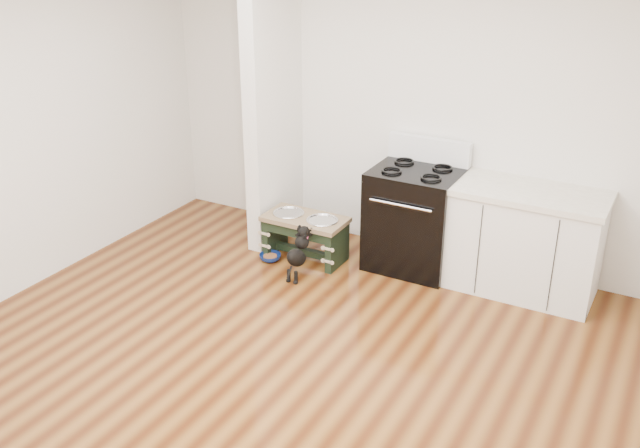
{
  "coord_description": "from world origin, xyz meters",
  "views": [
    {
      "loc": [
        2.32,
        -3.36,
        3.02
      ],
      "look_at": [
        -0.3,
        1.39,
        0.59
      ],
      "focal_mm": 40.0,
      "sensor_mm": 36.0,
      "label": 1
    }
  ],
  "objects": [
    {
      "name": "cabinet_run",
      "position": [
        1.23,
        2.18,
        0.45
      ],
      "size": [
        1.24,
        0.64,
        0.91
      ],
      "color": "silver",
      "rests_on": "ground"
    },
    {
      "name": "ground",
      "position": [
        0.0,
        0.0,
        0.0
      ],
      "size": [
        5.0,
        5.0,
        0.0
      ],
      "primitive_type": "plane",
      "color": "#461F0C",
      "rests_on": "ground"
    },
    {
      "name": "oven_range",
      "position": [
        0.25,
        2.16,
        0.48
      ],
      "size": [
        0.76,
        0.69,
        1.14
      ],
      "color": "black",
      "rests_on": "ground"
    },
    {
      "name": "room_shell",
      "position": [
        0.0,
        0.0,
        1.62
      ],
      "size": [
        5.0,
        5.0,
        5.0
      ],
      "color": "silver",
      "rests_on": "ground"
    },
    {
      "name": "dog_feeder",
      "position": [
        -0.68,
        1.8,
        0.3
      ],
      "size": [
        0.76,
        0.41,
        0.43
      ],
      "color": "black",
      "rests_on": "ground"
    },
    {
      "name": "puppy",
      "position": [
        -0.54,
        1.45,
        0.25
      ],
      "size": [
        0.13,
        0.39,
        0.46
      ],
      "color": "black",
      "rests_on": "ground"
    },
    {
      "name": "floor_bowl",
      "position": [
        -0.94,
        1.6,
        0.03
      ],
      "size": [
        0.25,
        0.25,
        0.06
      ],
      "rotation": [
        0.0,
        0.0,
        0.32
      ],
      "color": "navy",
      "rests_on": "ground"
    },
    {
      "name": "partition_wall",
      "position": [
        -1.18,
        2.1,
        1.35
      ],
      "size": [
        0.15,
        0.8,
        2.7
      ],
      "primitive_type": "cube",
      "color": "silver",
      "rests_on": "ground"
    }
  ]
}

